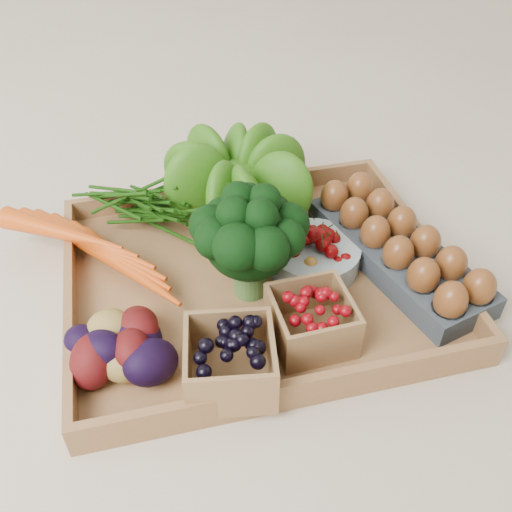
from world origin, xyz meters
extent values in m
plane|color=beige|center=(0.00, 0.00, 0.00)|extent=(4.00, 4.00, 0.00)
cube|color=#986A40|center=(0.00, 0.00, 0.01)|extent=(0.55, 0.45, 0.01)
sphere|color=#1F5D0E|center=(0.01, 0.16, 0.10)|extent=(0.17, 0.17, 0.17)
cylinder|color=#8C9EA5|center=(0.09, 0.01, 0.03)|extent=(0.14, 0.14, 0.04)
cube|color=#373E47|center=(0.22, -0.02, 0.03)|extent=(0.19, 0.34, 0.04)
cube|color=black|center=(-0.08, -0.17, 0.05)|extent=(0.13, 0.13, 0.07)
cube|color=#6C040A|center=(0.04, -0.13, 0.05)|extent=(0.11, 0.11, 0.07)
camera|label=1|loc=(-0.15, -0.61, 0.61)|focal=40.00mm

